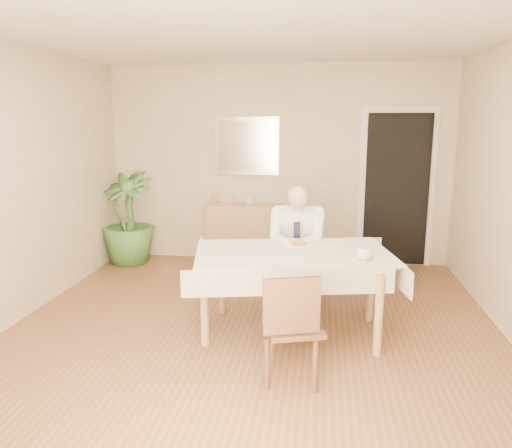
# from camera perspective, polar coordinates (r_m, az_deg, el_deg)

# --- Properties ---
(room) EXTENTS (5.00, 5.02, 2.60)m
(room) POSITION_cam_1_polar(r_m,az_deg,el_deg) (4.20, -0.64, 3.70)
(room) COLOR brown
(room) RESTS_ON ground
(window) EXTENTS (1.34, 0.04, 1.44)m
(window) POSITION_cam_1_polar(r_m,az_deg,el_deg) (1.80, -12.00, -2.83)
(window) COLOR silver
(window) RESTS_ON room
(doorway) EXTENTS (0.96, 0.07, 2.10)m
(doorway) POSITION_cam_1_polar(r_m,az_deg,el_deg) (6.70, 15.76, 3.76)
(doorway) COLOR silver
(doorway) RESTS_ON ground
(mirror) EXTENTS (0.86, 0.04, 0.76)m
(mirror) POSITION_cam_1_polar(r_m,az_deg,el_deg) (6.67, -1.09, 8.91)
(mirror) COLOR silver
(mirror) RESTS_ON room
(dining_table) EXTENTS (1.91, 1.34, 0.75)m
(dining_table) POSITION_cam_1_polar(r_m,az_deg,el_deg) (4.43, 4.24, -4.25)
(dining_table) COLOR tan
(dining_table) RESTS_ON ground
(chair_far) EXTENTS (0.46, 0.46, 0.92)m
(chair_far) POSITION_cam_1_polar(r_m,az_deg,el_deg) (5.32, 4.79, -3.17)
(chair_far) COLOR #472818
(chair_far) RESTS_ON ground
(chair_near) EXTENTS (0.50, 0.51, 0.85)m
(chair_near) POSITION_cam_1_polar(r_m,az_deg,el_deg) (3.63, 4.16, -11.24)
(chair_near) COLOR #472818
(chair_near) RESTS_ON ground
(seated_man) EXTENTS (0.48, 0.72, 1.24)m
(seated_man) POSITION_cam_1_polar(r_m,az_deg,el_deg) (5.00, 4.65, -2.11)
(seated_man) COLOR white
(seated_man) RESTS_ON ground
(plate) EXTENTS (0.26, 0.26, 0.02)m
(plate) POSITION_cam_1_polar(r_m,az_deg,el_deg) (4.63, 4.97, -2.38)
(plate) COLOR white
(plate) RESTS_ON dining_table
(food) EXTENTS (0.14, 0.14, 0.06)m
(food) POSITION_cam_1_polar(r_m,az_deg,el_deg) (4.62, 4.98, -2.11)
(food) COLOR brown
(food) RESTS_ON dining_table
(knife) EXTENTS (0.01, 0.13, 0.01)m
(knife) POSITION_cam_1_polar(r_m,az_deg,el_deg) (4.56, 5.44, -2.37)
(knife) COLOR silver
(knife) RESTS_ON dining_table
(fork) EXTENTS (0.01, 0.13, 0.01)m
(fork) POSITION_cam_1_polar(r_m,az_deg,el_deg) (4.57, 4.44, -2.34)
(fork) COLOR silver
(fork) RESTS_ON dining_table
(coffee_mug) EXTENTS (0.15, 0.15, 0.10)m
(coffee_mug) POSITION_cam_1_polar(r_m,az_deg,el_deg) (4.24, 12.20, -3.35)
(coffee_mug) COLOR white
(coffee_mug) RESTS_ON dining_table
(sideboard) EXTENTS (1.00, 0.37, 0.79)m
(sideboard) POSITION_cam_1_polar(r_m,az_deg,el_deg) (6.68, -1.25, -1.10)
(sideboard) COLOR tan
(sideboard) RESTS_ON ground
(photo_frame_left) EXTENTS (0.10, 0.02, 0.14)m
(photo_frame_left) POSITION_cam_1_polar(r_m,az_deg,el_deg) (6.69, -4.79, 2.94)
(photo_frame_left) COLOR silver
(photo_frame_left) RESTS_ON sideboard
(photo_frame_center) EXTENTS (0.10, 0.02, 0.14)m
(photo_frame_center) POSITION_cam_1_polar(r_m,az_deg,el_deg) (6.64, -2.84, 2.89)
(photo_frame_center) COLOR silver
(photo_frame_center) RESTS_ON sideboard
(photo_frame_right) EXTENTS (0.10, 0.02, 0.14)m
(photo_frame_right) POSITION_cam_1_polar(r_m,az_deg,el_deg) (6.61, -0.77, 2.87)
(photo_frame_right) COLOR silver
(photo_frame_right) RESTS_ON sideboard
(potted_palm) EXTENTS (0.83, 0.83, 1.22)m
(potted_palm) POSITION_cam_1_polar(r_m,az_deg,el_deg) (6.82, -14.46, 0.64)
(potted_palm) COLOR #325A24
(potted_palm) RESTS_ON ground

